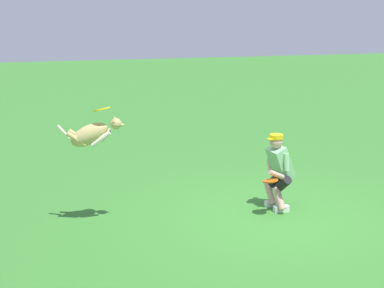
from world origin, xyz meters
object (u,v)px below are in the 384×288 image
object	(u,v)px
person	(278,169)
dog	(92,134)
frisbee_flying	(102,109)
frisbee_held	(270,181)

from	to	relation	value
person	dog	distance (m)	3.10
frisbee_flying	frisbee_held	distance (m)	2.89
person	frisbee_flying	world-z (taller)	frisbee_flying
frisbee_held	person	bearing A→B (deg)	-133.41
dog	frisbee_flying	world-z (taller)	frisbee_flying
dog	frisbee_held	bearing A→B (deg)	3.67
person	frisbee_held	world-z (taller)	person
person	dog	xyz separation A→B (m)	(3.00, -0.15, 0.75)
frisbee_flying	frisbee_held	size ratio (longest dim) A/B	1.03
person	frisbee_held	bearing A→B (deg)	38.35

